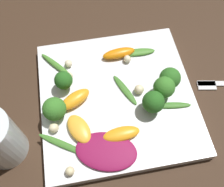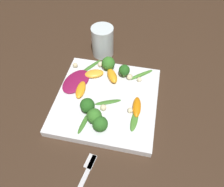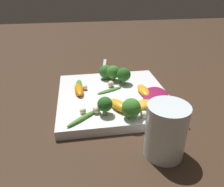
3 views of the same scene
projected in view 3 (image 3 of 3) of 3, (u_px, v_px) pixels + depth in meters
ground_plane at (113, 101)px, 0.59m from camera, size 2.40×2.40×0.00m
plate at (113, 97)px, 0.59m from camera, size 0.29×0.29×0.02m
drinking_glass at (166, 131)px, 0.39m from camera, size 0.07×0.07×0.10m
fork at (104, 69)px, 0.79m from camera, size 0.04×0.17×0.01m
radicchio_leaf_0 at (156, 96)px, 0.56m from camera, size 0.10×0.12×0.01m
orange_segment_0 at (143, 90)px, 0.58m from camera, size 0.03×0.07×0.02m
orange_segment_1 at (79, 90)px, 0.58m from camera, size 0.03×0.07×0.02m
orange_segment_2 at (119, 105)px, 0.51m from camera, size 0.05×0.07×0.02m
orange_segment_3 at (143, 104)px, 0.52m from camera, size 0.07×0.05×0.02m
broccoli_floret_0 at (113, 72)px, 0.64m from camera, size 0.04×0.04×0.05m
broccoli_floret_1 at (131, 108)px, 0.47m from camera, size 0.04×0.04×0.05m
broccoli_floret_2 at (124, 75)px, 0.62m from camera, size 0.04×0.04×0.05m
broccoli_floret_3 at (106, 72)px, 0.66m from camera, size 0.04×0.04×0.04m
broccoli_floret_4 at (105, 105)px, 0.48m from camera, size 0.03×0.03×0.04m
arugula_sprig_0 at (121, 78)px, 0.67m from camera, size 0.02×0.07×0.00m
arugula_sprig_1 at (110, 90)px, 0.59m from camera, size 0.07×0.04×0.00m
arugula_sprig_2 at (82, 118)px, 0.47m from camera, size 0.07×0.06×0.01m
arugula_sprig_3 at (79, 85)px, 0.62m from camera, size 0.02×0.07×0.01m
arugula_sprig_4 at (155, 113)px, 0.50m from camera, size 0.06×0.08×0.01m
macadamia_nut_0 at (109, 84)px, 0.61m from camera, size 0.02×0.02×0.02m
macadamia_nut_1 at (83, 111)px, 0.49m from camera, size 0.01×0.01×0.01m
macadamia_nut_2 at (85, 87)px, 0.60m from camera, size 0.02×0.02×0.02m
macadamia_nut_3 at (144, 114)px, 0.48m from camera, size 0.02×0.02×0.02m
macadamia_nut_4 at (97, 110)px, 0.49m from camera, size 0.02×0.02×0.02m
macadamia_nut_5 at (174, 107)px, 0.51m from camera, size 0.02×0.02×0.02m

